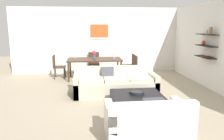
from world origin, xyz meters
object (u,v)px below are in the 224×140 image
object	(u,v)px
loveseat_white	(147,122)
centerpiece_vase	(94,54)
dining_chair_head	(94,62)
dining_chair_right_near	(133,66)
wine_glass_right_far	(113,55)
dining_chair_right_far	(130,64)
wine_glass_left_far	(75,56)
decorative_bowl	(137,92)
coffee_table	(137,102)
dining_chair_left_far	(57,65)
sofa_beige	(115,84)
wine_glass_head	(94,54)
wine_glass_right_near	(114,56)
dining_table	(95,61)

from	to	relation	value
loveseat_white	centerpiece_vase	xyz separation A→B (m)	(-0.78, 4.64, 0.63)
dining_chair_head	dining_chair_right_near	world-z (taller)	same
wine_glass_right_far	centerpiece_vase	xyz separation A→B (m)	(-0.73, -0.10, 0.05)
dining_chair_right_far	wine_glass_right_far	distance (m)	0.78
loveseat_white	centerpiece_vase	bearing A→B (deg)	99.52
loveseat_white	wine_glass_left_far	bearing A→B (deg)	107.43
decorative_bowl	dining_chair_right_far	size ratio (longest dim) A/B	0.40
dining_chair_head	wine_glass_left_far	size ratio (longest dim) A/B	5.64
loveseat_white	coffee_table	bearing A→B (deg)	85.16
dining_chair_left_far	centerpiece_vase	bearing A→B (deg)	-8.33
sofa_beige	loveseat_white	world-z (taller)	same
dining_chair_right_near	dining_chair_right_far	size ratio (longest dim) A/B	1.00
centerpiece_vase	decorative_bowl	bearing A→B (deg)	-74.68
loveseat_white	dining_chair_left_far	xyz separation A→B (m)	(-2.17, 4.84, 0.21)
wine_glass_left_far	wine_glass_right_far	bearing A→B (deg)	0.00
decorative_bowl	wine_glass_head	world-z (taller)	wine_glass_head
coffee_table	sofa_beige	bearing A→B (deg)	105.79
dining_chair_head	wine_glass_right_near	world-z (taller)	wine_glass_right_near
decorative_bowl	wine_glass_right_near	world-z (taller)	wine_glass_right_near
decorative_bowl	wine_glass_right_near	distance (m)	3.16
dining_table	centerpiece_vase	distance (m)	0.24
dining_chair_right_near	centerpiece_vase	size ratio (longest dim) A/B	2.97
wine_glass_head	wine_glass_right_near	distance (m)	0.92
wine_glass_right_near	sofa_beige	bearing A→B (deg)	-95.98
loveseat_white	wine_glass_right_near	bearing A→B (deg)	90.58
dining_chair_right_far	sofa_beige	bearing A→B (deg)	-111.37
coffee_table	dining_chair_left_far	bearing A→B (deg)	123.10
wine_glass_right_near	dining_chair_right_far	bearing A→B (deg)	27.33
dining_chair_right_far	centerpiece_vase	size ratio (longest dim) A/B	2.97
dining_table	dining_chair_right_far	size ratio (longest dim) A/B	2.26
decorative_bowl	dining_chair_right_near	distance (m)	3.07
dining_chair_head	dining_chair_right_near	bearing A→B (deg)	-39.04
loveseat_white	wine_glass_head	bearing A→B (deg)	98.62
decorative_bowl	wine_glass_right_far	xyz separation A→B (m)	(-0.16, 3.37, 0.45)
wine_glass_right_far	dining_chair_head	bearing A→B (deg)	132.62
dining_chair_right_far	loveseat_white	bearing A→B (deg)	-97.44
loveseat_white	dining_chair_right_near	world-z (taller)	dining_chair_right_near
sofa_beige	wine_glass_right_far	distance (m)	2.22
wine_glass_head	centerpiece_vase	xyz separation A→B (m)	(-0.01, -0.42, 0.06)
coffee_table	wine_glass_right_far	distance (m)	3.47
wine_glass_head	wine_glass_left_far	world-z (taller)	wine_glass_left_far
dining_chair_left_far	wine_glass_right_far	distance (m)	2.16
dining_table	wine_glass_right_far	bearing A→B (deg)	9.76
dining_chair_right_near	centerpiece_vase	distance (m)	1.49
dining_table	dining_chair_right_far	bearing A→B (deg)	9.17
dining_chair_head	dining_chair_right_far	bearing A→B (deg)	-26.01
sofa_beige	centerpiece_vase	distance (m)	2.20
wine_glass_right_far	centerpiece_vase	size ratio (longest dim) A/B	0.57
coffee_table	wine_glass_head	xyz separation A→B (m)	(-0.88, 3.71, 0.67)
sofa_beige	wine_glass_right_near	size ratio (longest dim) A/B	15.33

